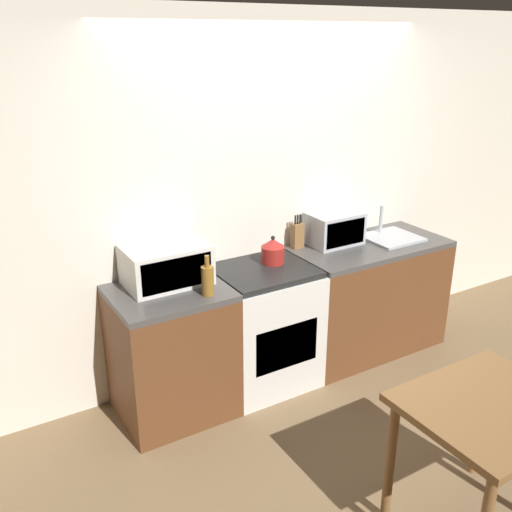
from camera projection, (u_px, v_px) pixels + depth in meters
ground_plane at (363, 429)px, 3.74m from camera, size 16.00×16.00×0.00m
wall_back at (269, 196)px, 4.20m from camera, size 10.00×0.06×2.60m
counter_left_run at (172, 352)px, 3.77m from camera, size 0.73×0.62×0.90m
counter_right_run at (366, 296)px, 4.57m from camera, size 1.25×0.62×0.90m
stove_range at (263, 326)px, 4.11m from camera, size 0.69×0.62×0.90m
kettle at (273, 251)px, 4.02m from camera, size 0.17×0.17×0.20m
microwave at (166, 265)px, 3.66m from camera, size 0.53×0.36×0.26m
bottle at (208, 280)px, 3.51m from camera, size 0.08×0.08×0.26m
knife_block at (297, 235)px, 4.30m from camera, size 0.09×0.06×0.26m
toaster_oven at (335, 229)px, 4.37m from camera, size 0.41×0.28×0.25m
sink_basin at (391, 237)px, 4.52m from camera, size 0.41×0.38×0.24m
dining_table at (489, 424)px, 2.75m from camera, size 0.80×0.68×0.77m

